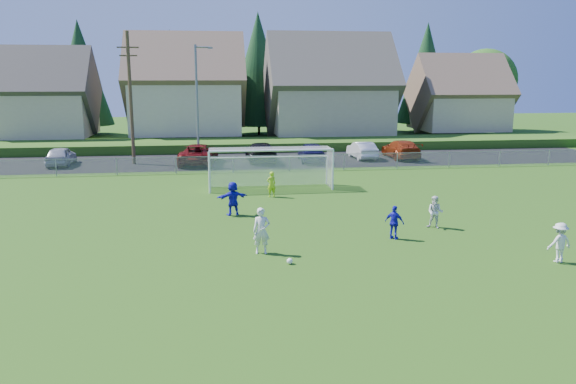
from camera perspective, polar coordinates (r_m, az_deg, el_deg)
The scene contains 22 objects.
ground at distance 18.91m, azimuth 3.30°, elevation -9.06°, with size 160.00×160.00×0.00m, color #193D0C.
asphalt_lot at distance 45.47m, azimuth -3.31°, elevation 3.21°, with size 60.00×60.00×0.00m, color black.
grass_embankment at distance 52.83m, azimuth -3.95°, elevation 4.82°, with size 70.00×6.00×0.80m, color #1E420F.
soccer_ball at distance 20.51m, azimuth 0.18°, elevation -7.03°, with size 0.22×0.22×0.22m, color white.
player_white_a at distance 21.51m, azimuth -2.71°, elevation -3.96°, with size 0.65×0.43×1.79m, color silver.
player_white_b at distance 25.90m, azimuth 14.73°, elevation -2.00°, with size 0.71×0.55×1.47m, color silver.
player_white_c at distance 22.81m, azimuth 25.87°, elevation -4.64°, with size 0.96×0.55×1.48m, color silver.
player_blue_a at distance 23.82m, azimuth 10.76°, elevation -3.06°, with size 0.84×0.35×1.42m, color #1713B8.
player_blue_b at distance 27.56m, azimuth -5.62°, elevation -0.65°, with size 1.54×0.49×1.66m, color #1713B8.
goalkeeper at distance 31.58m, azimuth -1.69°, elevation 0.79°, with size 0.53×0.35×1.45m, color #A3D419.
car_a at distance 46.29m, azimuth -22.09°, elevation 3.41°, with size 1.69×4.20×1.43m, color #A4A5AB.
car_c at distance 44.03m, azimuth -9.06°, elevation 3.83°, with size 2.61×5.66×1.57m, color #5C0A0B.
car_d at distance 44.82m, azimuth -2.79°, elevation 4.08°, with size 2.15×5.29×1.54m, color black.
car_e at distance 44.67m, azimuth 2.39°, elevation 4.09°, with size 1.87×4.64×1.58m, color #12113E.
car_f at distance 46.92m, azimuth 7.52°, elevation 4.25°, with size 1.47×4.22×1.39m, color silver.
car_g at distance 47.54m, azimuth 11.41°, elevation 4.29°, with size 2.12×5.22×1.52m, color maroon.
soccer_goal at distance 33.95m, azimuth -1.83°, elevation 3.10°, with size 7.42×1.90×2.50m.
chainlink_fence at distance 39.96m, azimuth -2.70°, elevation 2.94°, with size 52.06×0.06×1.20m.
streetlight at distance 43.40m, azimuth -9.16°, elevation 9.10°, with size 1.38×0.18×9.00m.
utility_pole at distance 44.79m, azimuth -15.71°, elevation 9.28°, with size 1.60×0.26×10.00m.
houses_row at distance 60.06m, azimuth -2.61°, elevation 12.29°, with size 53.90×11.45×13.27m.
tree_row at distance 66.23m, azimuth -3.92°, elevation 11.85°, with size 65.98×12.36×13.80m.
Camera 1 is at (-3.43, -17.35, 6.69)m, focal length 35.00 mm.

